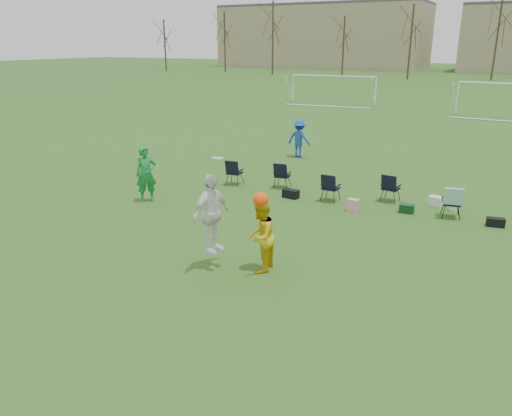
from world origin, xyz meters
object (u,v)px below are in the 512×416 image
Objects in this scene: fielder_blue at (299,139)px; goal_left at (333,82)px; center_contest at (236,224)px; fielder_green_near at (146,174)px.

goal_left reaches higher than fielder_blue.
goal_left is at bearing -70.62° from fielder_blue.
fielder_blue is 21.50m from goal_left.
center_contest is (3.60, -11.99, 0.26)m from fielder_blue.
fielder_green_near is at bearing -87.26° from goal_left.
fielder_blue is 0.64× the size of center_contest.
center_contest reaches higher than goal_left.
center_contest is 0.37× the size of goal_left.
center_contest reaches higher than fielder_blue.
fielder_green_near is 8.97m from fielder_blue.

